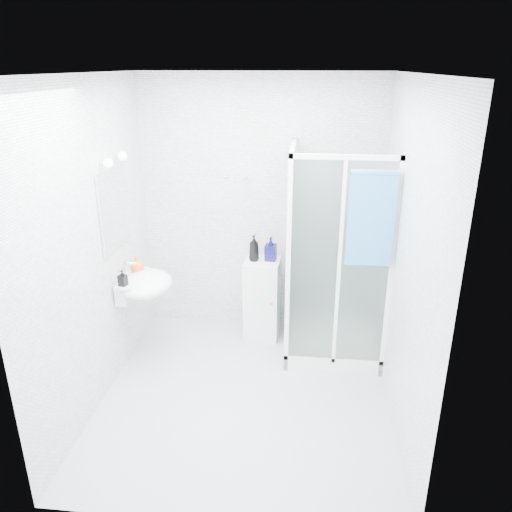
# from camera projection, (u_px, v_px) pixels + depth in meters

# --- Properties ---
(room) EXTENTS (2.40, 2.60, 2.60)m
(room) POSITION_uv_depth(u_px,v_px,m) (245.00, 254.00, 3.81)
(room) COLOR white
(room) RESTS_ON ground
(shower_enclosure) EXTENTS (0.90, 0.95, 2.00)m
(shower_enclosure) POSITION_uv_depth(u_px,v_px,m) (325.00, 311.00, 4.77)
(shower_enclosure) COLOR white
(shower_enclosure) RESTS_ON ground
(wall_basin) EXTENTS (0.46, 0.56, 0.35)m
(wall_basin) POSITION_uv_depth(u_px,v_px,m) (144.00, 284.00, 4.51)
(wall_basin) COLOR white
(wall_basin) RESTS_ON ground
(mirror) EXTENTS (0.02, 0.60, 0.70)m
(mirror) POSITION_uv_depth(u_px,v_px,m) (114.00, 208.00, 4.28)
(mirror) COLOR white
(mirror) RESTS_ON room
(vanity_lights) EXTENTS (0.10, 0.40, 0.08)m
(vanity_lights) POSITION_uv_depth(u_px,v_px,m) (115.00, 159.00, 4.12)
(vanity_lights) COLOR silver
(vanity_lights) RESTS_ON room
(wall_hooks) EXTENTS (0.23, 0.06, 0.03)m
(wall_hooks) POSITION_uv_depth(u_px,v_px,m) (236.00, 177.00, 4.89)
(wall_hooks) COLOR silver
(wall_hooks) RESTS_ON room
(storage_cabinet) EXTENTS (0.36, 0.38, 0.83)m
(storage_cabinet) POSITION_uv_depth(u_px,v_px,m) (262.00, 299.00, 5.09)
(storage_cabinet) COLOR white
(storage_cabinet) RESTS_ON ground
(hand_towel) EXTENTS (0.37, 0.05, 0.79)m
(hand_towel) POSITION_uv_depth(u_px,v_px,m) (371.00, 216.00, 3.98)
(hand_towel) COLOR #317BBB
(hand_towel) RESTS_ON shower_enclosure
(shampoo_bottle_a) EXTENTS (0.13, 0.13, 0.27)m
(shampoo_bottle_a) POSITION_uv_depth(u_px,v_px,m) (254.00, 248.00, 4.90)
(shampoo_bottle_a) COLOR black
(shampoo_bottle_a) RESTS_ON storage_cabinet
(shampoo_bottle_b) EXTENTS (0.12, 0.12, 0.24)m
(shampoo_bottle_b) POSITION_uv_depth(u_px,v_px,m) (271.00, 249.00, 4.92)
(shampoo_bottle_b) COLOR #0D0B45
(shampoo_bottle_b) RESTS_ON storage_cabinet
(soap_dispenser_orange) EXTENTS (0.13, 0.13, 0.16)m
(soap_dispenser_orange) POSITION_uv_depth(u_px,v_px,m) (137.00, 264.00, 4.56)
(soap_dispenser_orange) COLOR #F7581D
(soap_dispenser_orange) RESTS_ON wall_basin
(soap_dispenser_black) EXTENTS (0.08, 0.08, 0.14)m
(soap_dispenser_black) POSITION_uv_depth(u_px,v_px,m) (123.00, 278.00, 4.30)
(soap_dispenser_black) COLOR black
(soap_dispenser_black) RESTS_ON wall_basin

